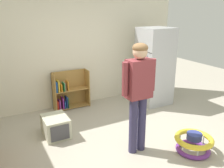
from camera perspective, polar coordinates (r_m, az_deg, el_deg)
The scene contains 7 objects.
ground_plane at distance 4.01m, azimuth 4.28°, elevation -15.53°, with size 12.00×12.00×0.00m, color #B1A998.
back_wall at distance 5.52m, azimuth -8.63°, elevation 8.74°, with size 5.20×0.06×2.70m, color silver.
refrigerator at distance 5.66m, azimuth 10.11°, elevation 4.14°, with size 0.73×0.68×1.78m.
bookshelf at distance 5.49m, azimuth -10.42°, elevation -1.96°, with size 0.80×0.28×0.85m.
standing_person at distance 3.56m, azimuth 6.41°, elevation -1.08°, with size 0.57×0.23×1.73m.
baby_walker at distance 4.10m, azimuth 18.91°, elevation -13.08°, with size 0.60×0.60×0.32m.
pet_carrier at distance 4.43m, azimuth -13.31°, elevation -9.82°, with size 0.42×0.55×0.36m.
Camera 1 is at (-1.84, -2.80, 2.19)m, focal length 38.27 mm.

